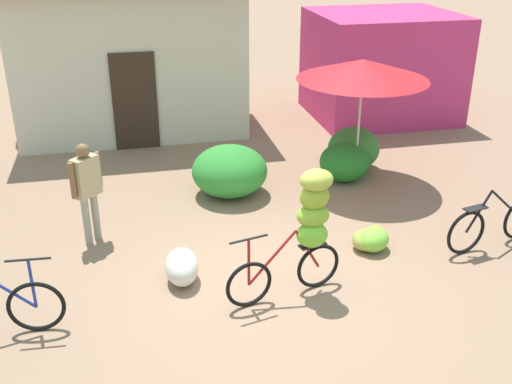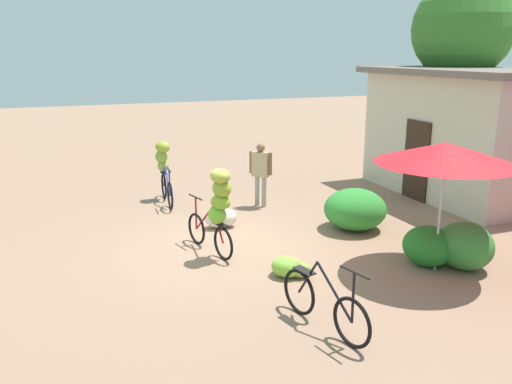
% 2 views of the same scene
% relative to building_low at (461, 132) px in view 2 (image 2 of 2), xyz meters
% --- Properties ---
extents(ground_plane, '(60.00, 60.00, 0.00)m').
position_rel_building_low_xyz_m(ground_plane, '(1.50, -7.01, -1.65)').
color(ground_plane, '#97735A').
extents(building_low, '(5.28, 3.16, 3.25)m').
position_rel_building_low_xyz_m(building_low, '(0.00, 0.00, 0.00)').
color(building_low, beige).
rests_on(building_low, ground).
extents(tree_behind_building, '(2.78, 2.78, 5.65)m').
position_rel_building_low_xyz_m(tree_behind_building, '(-1.45, 1.04, 2.56)').
color(tree_behind_building, brown).
rests_on(tree_behind_building, ground).
extents(hedge_bush_front_left, '(1.31, 1.31, 0.87)m').
position_rel_building_low_xyz_m(hedge_bush_front_left, '(1.46, -4.03, -1.21)').
color(hedge_bush_front_left, '#308B32').
rests_on(hedge_bush_front_left, ground).
extents(hedge_bush_front_right, '(0.91, 0.88, 0.70)m').
position_rel_building_low_xyz_m(hedge_bush_front_right, '(3.62, -3.88, -1.30)').
color(hedge_bush_front_right, '#247827').
rests_on(hedge_bush_front_right, ground).
extents(hedge_bush_mid, '(1.00, 0.91, 0.82)m').
position_rel_building_low_xyz_m(hedge_bush_mid, '(3.98, -3.40, -1.24)').
color(hedge_bush_mid, '#367F33').
rests_on(hedge_bush_mid, ground).
extents(market_umbrella, '(2.30, 2.30, 2.23)m').
position_rel_building_low_xyz_m(market_umbrella, '(3.85, -3.90, 0.40)').
color(market_umbrella, beige).
rests_on(market_umbrella, ground).
extents(bicycle_leftmost, '(1.66, 0.43, 1.49)m').
position_rel_building_low_xyz_m(bicycle_leftmost, '(-2.23, -7.29, -0.76)').
color(bicycle_leftmost, black).
rests_on(bicycle_leftmost, ground).
extents(bicycle_near_pile, '(1.59, 0.54, 1.68)m').
position_rel_building_low_xyz_m(bicycle_near_pile, '(1.88, -7.20, -0.65)').
color(bicycle_near_pile, black).
rests_on(bicycle_near_pile, ground).
extents(bicycle_center_loaded, '(1.71, 0.42, 1.04)m').
position_rel_building_low_xyz_m(bicycle_center_loaded, '(4.92, -6.68, -1.28)').
color(bicycle_center_loaded, black).
rests_on(bicycle_center_loaded, ground).
extents(banana_pile_on_ground, '(0.72, 0.76, 0.35)m').
position_rel_building_low_xyz_m(banana_pile_on_ground, '(3.16, -6.36, -1.49)').
color(banana_pile_on_ground, '#93A03F').
rests_on(banana_pile_on_ground, ground).
extents(produce_sack, '(0.48, 0.73, 0.44)m').
position_rel_building_low_xyz_m(produce_sack, '(0.34, -6.64, -1.43)').
color(produce_sack, silver).
rests_on(produce_sack, ground).
extents(person_vendor, '(0.43, 0.44, 1.55)m').
position_rel_building_low_xyz_m(person_vendor, '(-0.84, -5.24, -0.71)').
color(person_vendor, gray).
rests_on(person_vendor, ground).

